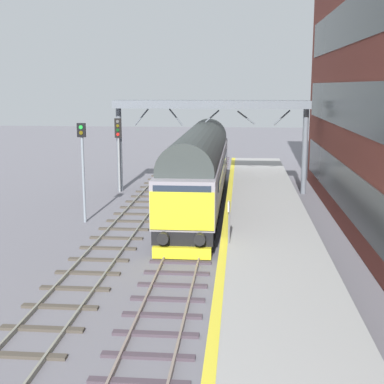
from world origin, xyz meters
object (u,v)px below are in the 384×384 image
(signal_post_mid, at_px, (118,144))
(signal_post_near, at_px, (83,162))
(diesel_locomotive, at_px, (200,166))
(platform_number_sign, at_px, (229,215))

(signal_post_mid, bearing_deg, signal_post_near, -90.00)
(signal_post_near, bearing_deg, diesel_locomotive, 34.30)
(signal_post_near, xyz_separation_m, platform_number_sign, (7.64, -6.62, -1.06))
(diesel_locomotive, height_order, signal_post_near, signal_post_near)
(diesel_locomotive, xyz_separation_m, signal_post_near, (-5.72, -3.90, 0.68))
(signal_post_mid, distance_m, platform_number_sign, 16.82)
(signal_post_mid, bearing_deg, diesel_locomotive, -37.73)
(diesel_locomotive, distance_m, signal_post_near, 6.96)
(diesel_locomotive, relative_size, signal_post_near, 3.79)
(signal_post_near, bearing_deg, platform_number_sign, -40.91)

